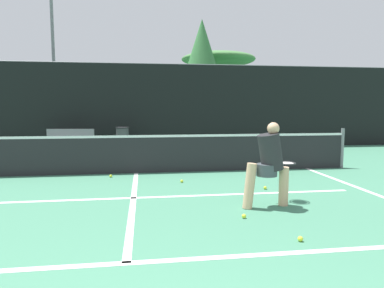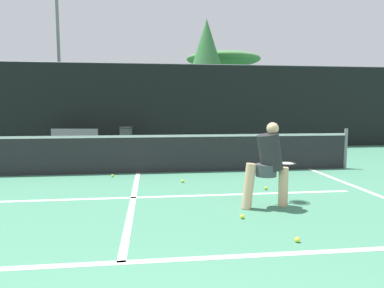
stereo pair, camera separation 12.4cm
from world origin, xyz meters
TOP-DOWN VIEW (x-y plane):
  - court_baseline_near at (0.00, 2.69)m, footprint 11.00×0.10m
  - court_service_line at (0.00, 5.32)m, footprint 8.25×0.10m
  - court_center_mark at (0.00, 5.19)m, footprint 0.10×5.01m
  - court_sideline_right at (4.51, 5.19)m, footprint 0.10×6.01m
  - net at (0.00, 7.70)m, footprint 11.09×0.09m
  - fence_back at (0.00, 12.80)m, footprint 24.00×0.06m
  - player_practicing at (2.22, 4.48)m, footprint 1.09×0.69m
  - tennis_ball_scattered_0 at (2.08, 2.99)m, footprint 0.07×0.07m
  - tennis_ball_scattered_1 at (1.00, 6.46)m, footprint 0.07×0.07m
  - tennis_ball_scattered_2 at (2.59, 5.61)m, footprint 0.07×0.07m
  - tennis_ball_scattered_3 at (1.65, 3.94)m, footprint 0.07×0.07m
  - tennis_ball_scattered_4 at (-0.58, 7.25)m, footprint 0.07×0.07m
  - courtside_bench at (-2.43, 11.84)m, footprint 1.75×0.62m
  - trash_bin at (-0.59, 12.05)m, footprint 0.48×0.48m
  - parked_car at (-4.77, 15.54)m, footprint 1.73×4.31m
  - floodlight_mast at (-4.29, 17.71)m, footprint 1.10×0.24m
  - tree_west at (5.21, 22.07)m, footprint 4.93×4.93m
  - tree_mid at (3.62, 19.28)m, footprint 2.52×2.52m
  - building_far at (0.00, 26.06)m, footprint 36.00×2.40m

SIDE VIEW (x-z plane):
  - court_baseline_near at x=0.00m, z-range 0.00..0.01m
  - court_service_line at x=0.00m, z-range 0.00..0.01m
  - court_center_mark at x=0.00m, z-range 0.00..0.01m
  - court_sideline_right at x=4.51m, z-range 0.00..0.01m
  - tennis_ball_scattered_0 at x=2.08m, z-range 0.00..0.07m
  - tennis_ball_scattered_1 at x=1.00m, z-range 0.00..0.07m
  - tennis_ball_scattered_2 at x=2.59m, z-range 0.00..0.07m
  - tennis_ball_scattered_3 at x=1.65m, z-range 0.00..0.07m
  - tennis_ball_scattered_4 at x=-0.58m, z-range 0.00..0.07m
  - trash_bin at x=-0.59m, z-range 0.00..0.91m
  - courtside_bench at x=-2.43m, z-range 0.04..0.90m
  - net at x=0.00m, z-range -0.02..1.05m
  - parked_car at x=-4.77m, z-range -0.11..1.36m
  - player_practicing at x=2.22m, z-range 0.04..1.44m
  - fence_back at x=0.00m, z-range -0.01..3.34m
  - building_far at x=0.00m, z-range 0.00..4.72m
  - tree_mid at x=3.62m, z-range 1.37..8.10m
  - tree_west at x=5.21m, z-range 2.15..7.43m
  - floodlight_mast at x=-4.29m, z-range 1.18..10.41m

